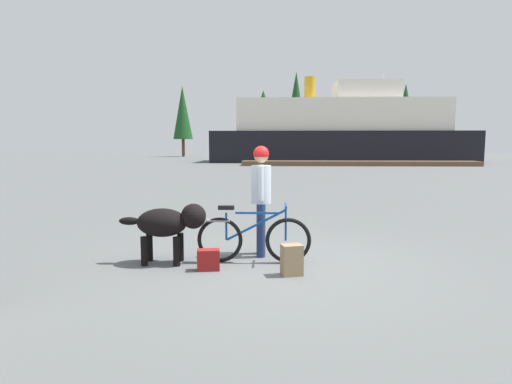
{
  "coord_description": "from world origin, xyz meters",
  "views": [
    {
      "loc": [
        0.03,
        -6.27,
        1.8
      ],
      "look_at": [
        -0.26,
        0.89,
        1.0
      ],
      "focal_mm": 30.09,
      "sensor_mm": 36.0,
      "label": 1
    }
  ],
  "objects_px": {
    "dog": "(169,223)",
    "handbag_pannier": "(208,260)",
    "person_cyclist": "(261,189)",
    "sailboat_moored": "(380,157)",
    "bicycle": "(253,238)",
    "ferry_boat": "(340,132)",
    "backpack": "(292,260)"
  },
  "relations": [
    {
      "from": "person_cyclist",
      "to": "ferry_boat",
      "type": "distance_m",
      "value": 39.1
    },
    {
      "from": "handbag_pannier",
      "to": "ferry_boat",
      "type": "distance_m",
      "value": 40.15
    },
    {
      "from": "sailboat_moored",
      "to": "backpack",
      "type": "bearing_deg",
      "value": -105.38
    },
    {
      "from": "handbag_pannier",
      "to": "ferry_boat",
      "type": "xyz_separation_m",
      "value": [
        7.86,
        39.27,
        2.91
      ]
    },
    {
      "from": "bicycle",
      "to": "ferry_boat",
      "type": "xyz_separation_m",
      "value": [
        7.24,
        38.84,
        2.68
      ]
    },
    {
      "from": "person_cyclist",
      "to": "sailboat_moored",
      "type": "distance_m",
      "value": 40.96
    },
    {
      "from": "backpack",
      "to": "sailboat_moored",
      "type": "bearing_deg",
      "value": 74.62
    },
    {
      "from": "bicycle",
      "to": "handbag_pannier",
      "type": "distance_m",
      "value": 0.79
    },
    {
      "from": "handbag_pannier",
      "to": "sailboat_moored",
      "type": "height_order",
      "value": "sailboat_moored"
    },
    {
      "from": "dog",
      "to": "ferry_boat",
      "type": "xyz_separation_m",
      "value": [
        8.51,
        38.94,
        2.44
      ]
    },
    {
      "from": "bicycle",
      "to": "backpack",
      "type": "relative_size",
      "value": 4.06
    },
    {
      "from": "bicycle",
      "to": "sailboat_moored",
      "type": "relative_size",
      "value": 0.18
    },
    {
      "from": "bicycle",
      "to": "backpack",
      "type": "distance_m",
      "value": 0.85
    },
    {
      "from": "person_cyclist",
      "to": "dog",
      "type": "bearing_deg",
      "value": -158.56
    },
    {
      "from": "dog",
      "to": "sailboat_moored",
      "type": "relative_size",
      "value": 0.14
    },
    {
      "from": "dog",
      "to": "ferry_boat",
      "type": "height_order",
      "value": "ferry_boat"
    },
    {
      "from": "bicycle",
      "to": "person_cyclist",
      "type": "height_order",
      "value": "person_cyclist"
    },
    {
      "from": "dog",
      "to": "backpack",
      "type": "distance_m",
      "value": 1.95
    },
    {
      "from": "backpack",
      "to": "bicycle",
      "type": "bearing_deg",
      "value": 132.78
    },
    {
      "from": "backpack",
      "to": "handbag_pannier",
      "type": "bearing_deg",
      "value": 171.19
    },
    {
      "from": "bicycle",
      "to": "handbag_pannier",
      "type": "xyz_separation_m",
      "value": [
        -0.62,
        -0.43,
        -0.23
      ]
    },
    {
      "from": "dog",
      "to": "backpack",
      "type": "height_order",
      "value": "dog"
    },
    {
      "from": "bicycle",
      "to": "ferry_boat",
      "type": "bearing_deg",
      "value": 79.44
    },
    {
      "from": "dog",
      "to": "handbag_pannier",
      "type": "bearing_deg",
      "value": -26.97
    },
    {
      "from": "dog",
      "to": "backpack",
      "type": "xyz_separation_m",
      "value": [
        1.84,
        -0.51,
        -0.41
      ]
    },
    {
      "from": "person_cyclist",
      "to": "backpack",
      "type": "height_order",
      "value": "person_cyclist"
    },
    {
      "from": "backpack",
      "to": "ferry_boat",
      "type": "bearing_deg",
      "value": 80.4
    },
    {
      "from": "ferry_boat",
      "to": "sailboat_moored",
      "type": "height_order",
      "value": "sailboat_moored"
    },
    {
      "from": "handbag_pannier",
      "to": "ferry_boat",
      "type": "relative_size",
      "value": 0.01
    },
    {
      "from": "person_cyclist",
      "to": "dog",
      "type": "height_order",
      "value": "person_cyclist"
    },
    {
      "from": "dog",
      "to": "sailboat_moored",
      "type": "height_order",
      "value": "sailboat_moored"
    },
    {
      "from": "bicycle",
      "to": "handbag_pannier",
      "type": "height_order",
      "value": "bicycle"
    }
  ]
}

